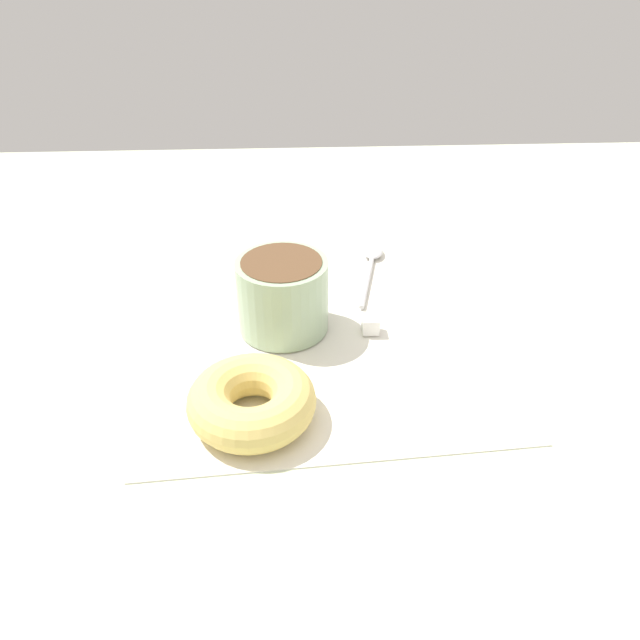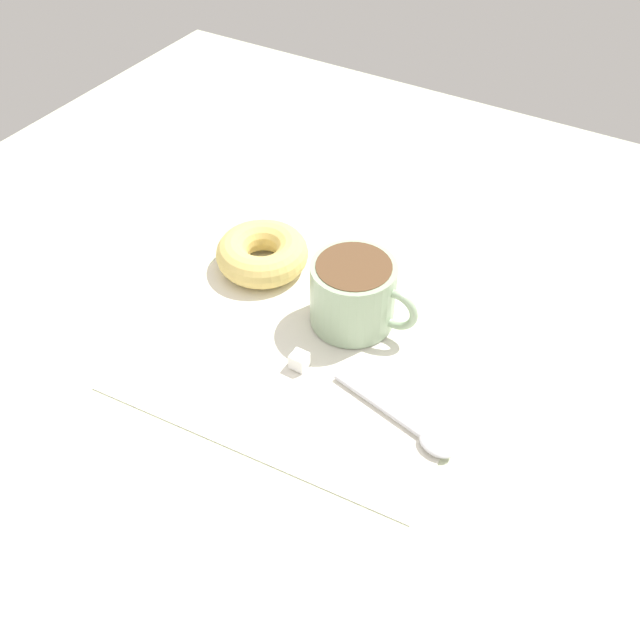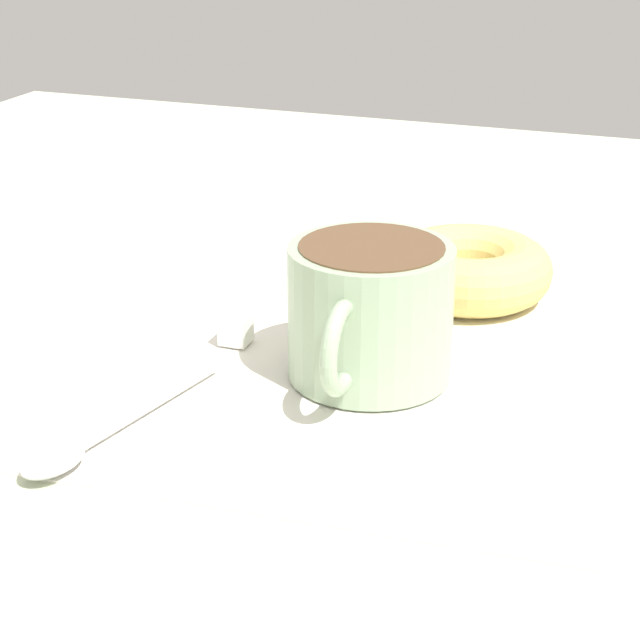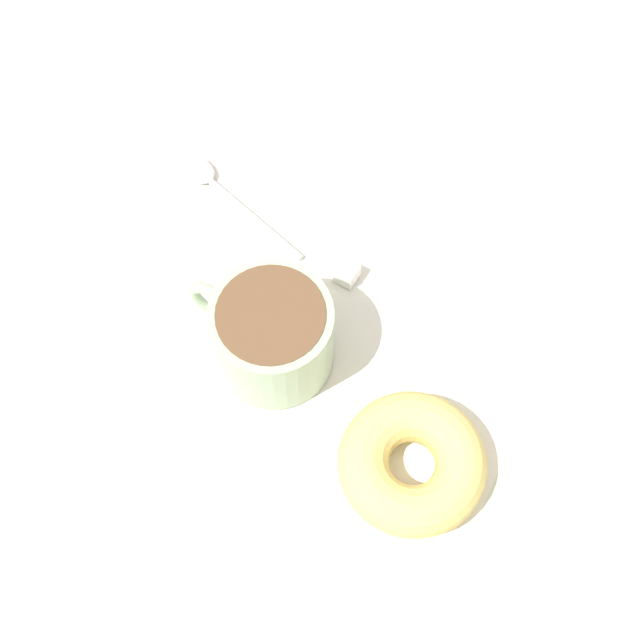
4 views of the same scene
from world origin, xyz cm
name	(u,v)px [view 1 (image 1 of 4)]	position (x,y,z in cm)	size (l,w,h in cm)	color
ground_plane	(335,357)	(0.00, 0.00, -1.00)	(120.00, 120.00, 2.00)	beige
napkin	(320,337)	(-1.86, -1.43, 0.15)	(34.36, 34.36, 0.30)	white
coffee_cup	(283,293)	(-3.95, -5.11, 4.30)	(12.22, 9.21, 7.71)	#9EB793
donut	(252,401)	(9.81, -7.76, 2.20)	(10.95, 10.95, 3.80)	#E5C66B
spoon	(371,260)	(-16.74, 5.57, 0.70)	(14.39, 4.58, 0.90)	silver
sugar_cube	(371,325)	(-2.45, 3.78, 1.14)	(1.69, 1.69, 1.69)	white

